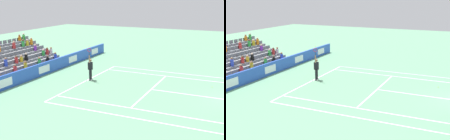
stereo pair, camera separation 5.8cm
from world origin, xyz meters
TOP-DOWN VIEW (x-y plane):
  - line_baseline at (0.00, -11.89)m, footprint 10.97×0.10m
  - line_service at (0.00, -6.40)m, footprint 8.23×0.10m
  - line_centre_service at (0.00, -3.20)m, footprint 0.10×6.40m
  - line_singles_sideline_left at (4.12, -5.95)m, footprint 0.10×11.89m
  - line_singles_sideline_right at (-4.12, -5.95)m, footprint 0.10×11.89m
  - line_doubles_sideline_left at (5.49, -5.95)m, footprint 0.10×11.89m
  - line_doubles_sideline_right at (-5.49, -5.95)m, footprint 0.10×11.89m
  - line_centre_mark at (0.00, -11.79)m, footprint 0.10×0.20m
  - sponsor_barrier at (0.00, -16.15)m, footprint 23.13×0.22m
  - tennis_player at (-0.28, -11.65)m, footprint 0.53×0.40m
  - stadium_stand at (0.01, -19.72)m, footprint 8.68×4.75m
  - loose_tennis_ball at (-2.41, -2.39)m, footprint 0.07×0.07m

SIDE VIEW (x-z plane):
  - line_baseline at x=0.00m, z-range 0.00..0.01m
  - line_service at x=0.00m, z-range 0.00..0.01m
  - line_centre_service at x=0.00m, z-range 0.00..0.01m
  - line_singles_sideline_left at x=4.12m, z-range 0.00..0.01m
  - line_singles_sideline_right at x=-4.12m, z-range 0.00..0.01m
  - line_doubles_sideline_left at x=5.49m, z-range 0.00..0.01m
  - line_doubles_sideline_right at x=-5.49m, z-range 0.00..0.01m
  - line_centre_mark at x=0.00m, z-range 0.00..0.01m
  - loose_tennis_ball at x=-2.41m, z-range 0.00..0.07m
  - sponsor_barrier at x=0.00m, z-range 0.00..1.08m
  - stadium_stand at x=0.01m, z-range -0.69..2.36m
  - tennis_player at x=-0.28m, z-range -0.43..2.42m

